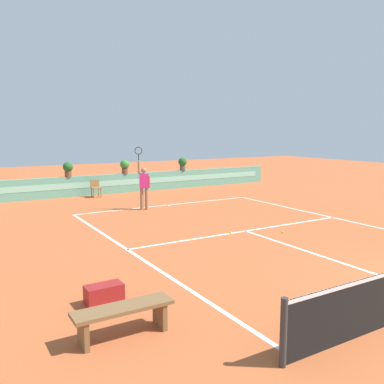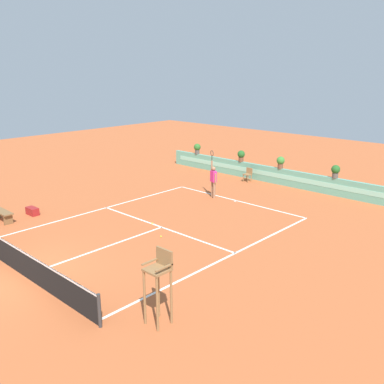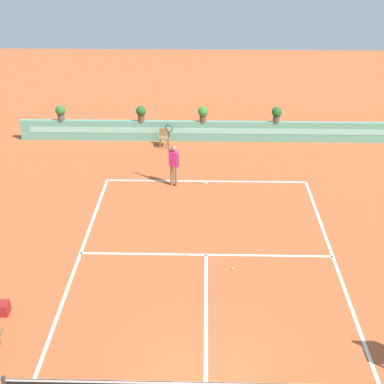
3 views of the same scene
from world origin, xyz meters
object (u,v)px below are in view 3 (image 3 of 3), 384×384
tennis_ball_near_baseline (187,254)px  potted_plant_left (141,113)px  ball_kid_chair (164,137)px  tennis_ball_mid_court (233,269)px  potted_plant_far_left (61,112)px  potted_plant_centre (203,113)px  potted_plant_right (277,114)px  tennis_player (174,162)px

tennis_ball_near_baseline → potted_plant_left: bearing=104.0°
ball_kid_chair → tennis_ball_mid_court: size_ratio=12.50×
tennis_ball_near_baseline → tennis_ball_mid_court: bearing=-29.1°
potted_plant_far_left → potted_plant_centre: size_ratio=1.00×
tennis_ball_near_baseline → potted_plant_far_left: 11.93m
potted_plant_centre → ball_kid_chair: bearing=-158.2°
potted_plant_centre → potted_plant_left: bearing=180.0°
tennis_ball_mid_court → potted_plant_far_left: potted_plant_far_left is taller
potted_plant_far_left → potted_plant_right: 10.29m
ball_kid_chair → potted_plant_centre: potted_plant_centre is taller
tennis_ball_mid_court → potted_plant_right: (2.47, 10.82, 1.38)m
tennis_ball_mid_court → tennis_player: bearing=110.0°
ball_kid_chair → tennis_ball_near_baseline: size_ratio=12.50×
tennis_ball_mid_court → tennis_ball_near_baseline: bearing=150.9°
potted_plant_left → potted_plant_centre: bearing=0.0°
tennis_ball_mid_court → potted_plant_centre: potted_plant_centre is taller
potted_plant_left → tennis_ball_near_baseline: bearing=-76.0°
tennis_ball_near_baseline → potted_plant_far_left: bearing=122.4°
ball_kid_chair → potted_plant_right: potted_plant_right is taller
ball_kid_chair → potted_plant_far_left: potted_plant_far_left is taller
tennis_player → potted_plant_right: tennis_player is taller
potted_plant_centre → potted_plant_far_left: bearing=180.0°
potted_plant_centre → potted_plant_left: same height
potted_plant_left → ball_kid_chair: bearing=-33.2°
potted_plant_centre → potted_plant_left: size_ratio=1.00×
tennis_player → potted_plant_centre: bearing=77.1°
ball_kid_chair → potted_plant_left: bearing=146.8°
potted_plant_left → tennis_player: bearing=-69.7°
potted_plant_right → tennis_player: bearing=-133.2°
potted_plant_right → potted_plant_left: bearing=180.0°
tennis_ball_near_baseline → potted_plant_far_left: size_ratio=0.09×
tennis_ball_near_baseline → potted_plant_far_left: (-6.36, 10.01, 1.38)m
tennis_player → tennis_ball_mid_court: (2.14, -5.90, -1.02)m
tennis_player → potted_plant_right: 6.76m
tennis_player → potted_plant_centre: tennis_player is taller
tennis_ball_near_baseline → tennis_player: bearing=97.7°
tennis_player → potted_plant_left: size_ratio=3.57×
ball_kid_chair → tennis_ball_near_baseline: ball_kid_chair is taller
tennis_ball_mid_court → potted_plant_far_left: 13.42m
tennis_player → tennis_ball_mid_court: bearing=-70.0°
potted_plant_far_left → potted_plant_right: bearing=0.0°
tennis_ball_near_baseline → tennis_ball_mid_court: 1.67m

